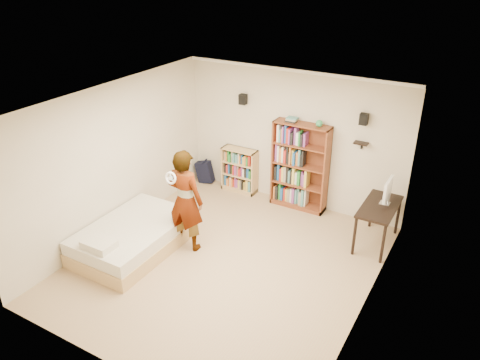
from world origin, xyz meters
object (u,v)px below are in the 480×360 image
object	(u,v)px
tall_bookshelf	(300,167)
low_bookshelf	(240,170)
daybed	(133,234)
computer_desk	(377,225)
person	(185,201)

from	to	relation	value
tall_bookshelf	low_bookshelf	size ratio (longest dim) A/B	1.84
daybed	low_bookshelf	bearing A→B (deg)	80.25
computer_desk	daybed	size ratio (longest dim) A/B	0.55
low_bookshelf	daybed	distance (m)	2.84
computer_desk	person	xyz separation A→B (m)	(-2.79, -1.70, 0.52)
low_bookshelf	computer_desk	bearing A→B (deg)	-10.50
low_bookshelf	person	bearing A→B (deg)	-83.27
computer_desk	person	size ratio (longest dim) A/B	0.61
computer_desk	tall_bookshelf	bearing A→B (deg)	162.16
low_bookshelf	computer_desk	world-z (taller)	low_bookshelf
tall_bookshelf	computer_desk	size ratio (longest dim) A/B	1.57
daybed	person	distance (m)	1.09
low_bookshelf	person	size ratio (longest dim) A/B	0.53
daybed	person	xyz separation A→B (m)	(0.75, 0.52, 0.61)
low_bookshelf	daybed	bearing A→B (deg)	-99.75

